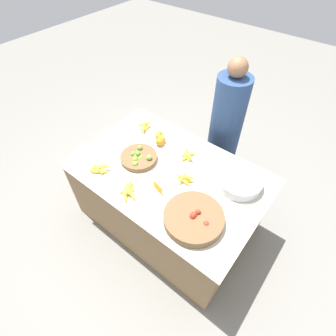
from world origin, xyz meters
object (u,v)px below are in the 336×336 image
Objects in this scene: lime_bowl at (139,157)px; price_sign at (158,188)px; tomato_basket at (194,218)px; metal_bowl at (239,181)px; vendor_person at (225,131)px.

lime_bowl is 0.42m from price_sign.
tomato_basket reaches higher than lime_bowl.
price_sign is at bearing -24.82° from lime_bowl.
tomato_basket is at bearing -100.68° from metal_bowl.
vendor_person is (0.01, 1.13, -0.12)m from price_sign.
vendor_person reaches higher than price_sign.
vendor_person is at bearing 108.31° from tomato_basket.
price_sign is 1.14m from vendor_person.
tomato_basket reaches higher than metal_bowl.
metal_bowl is at bearing 79.32° from tomato_basket.
lime_bowl is at bearing 163.62° from tomato_basket.
lime_bowl is 0.23× the size of vendor_person.
price_sign is (0.38, -0.18, 0.02)m from lime_bowl.
tomato_basket is 0.31× the size of vendor_person.
tomato_basket is 4.15× the size of price_sign.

